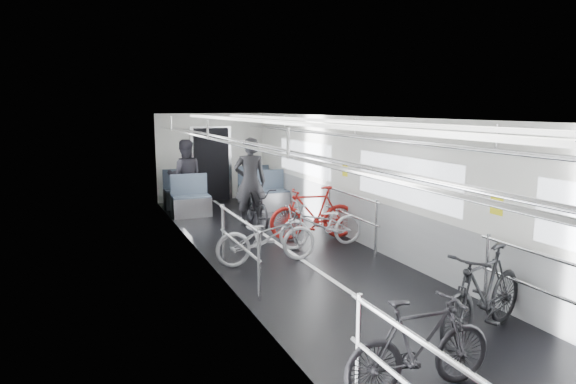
% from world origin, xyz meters
% --- Properties ---
extents(car_shell, '(3.02, 14.01, 2.41)m').
position_xyz_m(car_shell, '(0.00, 1.78, 1.13)').
color(car_shell, black).
rests_on(car_shell, ground).
extents(bike_left_mid, '(1.53, 0.49, 0.91)m').
position_xyz_m(bike_left_mid, '(-0.68, -3.37, 0.45)').
color(bike_left_mid, black).
rests_on(bike_left_mid, floor).
extents(bike_left_far, '(1.74, 0.63, 0.91)m').
position_xyz_m(bike_left_far, '(-0.62, 0.83, 0.45)').
color(bike_left_far, '#A0A0A5').
rests_on(bike_left_far, floor).
extents(bike_right_near, '(1.80, 1.03, 1.04)m').
position_xyz_m(bike_right_near, '(0.67, -2.69, 0.52)').
color(bike_right_near, black).
rests_on(bike_right_near, floor).
extents(bike_right_mid, '(1.66, 0.60, 0.87)m').
position_xyz_m(bike_right_mid, '(0.67, 1.39, 0.44)').
color(bike_right_mid, silver).
rests_on(bike_right_mid, floor).
extents(bike_right_far, '(1.80, 0.82, 1.05)m').
position_xyz_m(bike_right_far, '(0.78, 1.99, 0.52)').
color(bike_right_far, maroon).
rests_on(bike_right_far, floor).
extents(bike_aisle, '(0.68, 1.69, 0.87)m').
position_xyz_m(bike_aisle, '(0.13, 3.46, 0.44)').
color(bike_aisle, black).
rests_on(bike_aisle, floor).
extents(person_standing, '(0.79, 0.60, 1.93)m').
position_xyz_m(person_standing, '(0.00, 3.56, 0.97)').
color(person_standing, black).
rests_on(person_standing, floor).
extents(person_seated, '(0.98, 0.83, 1.79)m').
position_xyz_m(person_seated, '(-0.99, 5.69, 0.89)').
color(person_seated, '#27252C').
rests_on(person_seated, floor).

